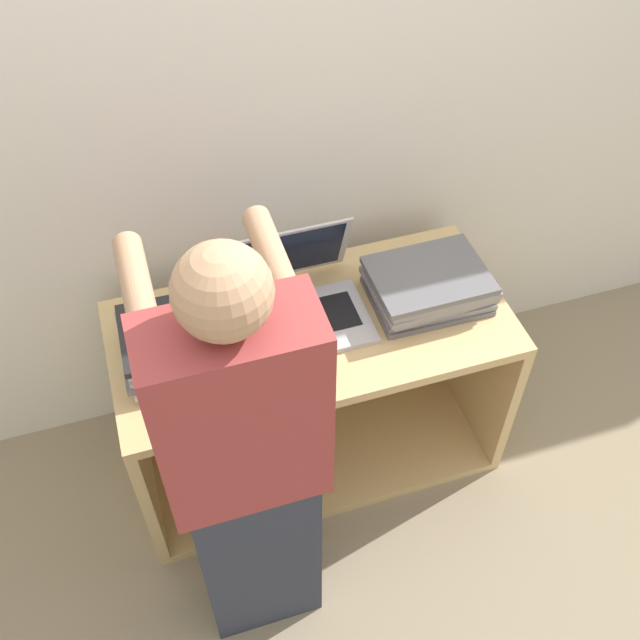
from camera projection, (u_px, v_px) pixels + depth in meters
The scene contains 7 objects.
ground_plane at pixel (338, 514), 2.69m from camera, with size 12.00×12.00×0.00m, color gray.
wall_back at pixel (270, 117), 2.26m from camera, with size 8.00×0.05×2.40m.
cart at pixel (306, 376), 2.67m from camera, with size 1.27×0.61×0.70m.
laptop_open at pixel (305, 299), 2.37m from camera, with size 0.37×0.38×0.28m.
laptop_stack_left at pixel (185, 341), 2.24m from camera, with size 0.38×0.30×0.12m.
laptop_stack_right at pixel (429, 285), 2.40m from camera, with size 0.38×0.30×0.12m.
person at pixel (247, 472), 1.93m from camera, with size 0.40×0.52×1.54m.
Camera 1 is at (-0.45, -1.21, 2.46)m, focal length 42.00 mm.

